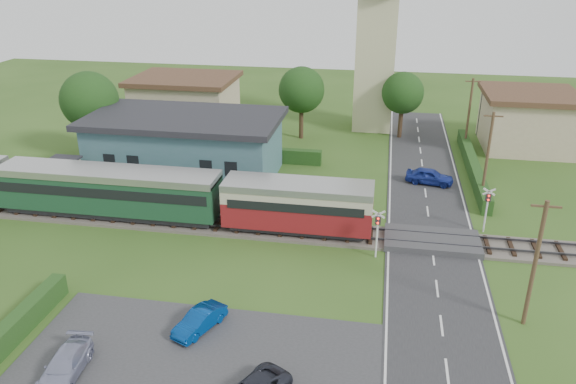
% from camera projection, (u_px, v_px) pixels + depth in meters
% --- Properties ---
extents(ground, '(120.00, 120.00, 0.00)m').
position_uv_depth(ground, '(277.00, 245.00, 36.87)').
color(ground, '#2D4C19').
extents(railway_track, '(76.00, 3.20, 0.49)m').
position_uv_depth(railway_track, '(283.00, 230.00, 38.64)').
color(railway_track, '#4C443D').
rests_on(railway_track, ground).
extents(road, '(6.00, 70.00, 0.05)m').
position_uv_depth(road, '(433.00, 258.00, 35.26)').
color(road, '#28282B').
rests_on(road, ground).
extents(car_park, '(17.00, 9.00, 0.08)m').
position_uv_depth(car_park, '(197.00, 364.00, 26.25)').
color(car_park, '#333335').
rests_on(car_park, ground).
extents(crossing_deck, '(6.20, 3.40, 0.45)m').
position_uv_depth(crossing_deck, '(432.00, 241.00, 36.99)').
color(crossing_deck, '#333335').
rests_on(crossing_deck, ground).
extents(platform, '(30.00, 3.00, 0.45)m').
position_uv_depth(platform, '(163.00, 200.00, 43.09)').
color(platform, gray).
rests_on(platform, ground).
extents(equipment_hut, '(2.30, 2.30, 2.55)m').
position_uv_depth(equipment_hut, '(64.00, 175.00, 43.77)').
color(equipment_hut, beige).
rests_on(equipment_hut, platform).
extents(station_building, '(16.00, 9.00, 5.30)m').
position_uv_depth(station_building, '(186.00, 145.00, 47.35)').
color(station_building, '#396367').
rests_on(station_building, ground).
extents(train, '(43.20, 2.90, 3.40)m').
position_uv_depth(train, '(68.00, 187.00, 40.35)').
color(train, '#232328').
rests_on(train, ground).
extents(church_tower, '(6.00, 6.00, 17.60)m').
position_uv_depth(church_tower, '(377.00, 31.00, 57.34)').
color(church_tower, beige).
rests_on(church_tower, ground).
extents(house_west, '(10.80, 8.80, 5.50)m').
position_uv_depth(house_west, '(186.00, 101.00, 60.78)').
color(house_west, tan).
rests_on(house_west, ground).
extents(house_east, '(8.80, 8.80, 5.50)m').
position_uv_depth(house_east, '(527.00, 119.00, 54.26)').
color(house_east, tan).
rests_on(house_east, ground).
extents(hedge_carpark, '(0.80, 9.00, 1.20)m').
position_uv_depth(hedge_carpark, '(11.00, 332.00, 27.55)').
color(hedge_carpark, '#193814').
rests_on(hedge_carpark, ground).
extents(hedge_roadside, '(0.80, 18.00, 1.20)m').
position_uv_depth(hedge_roadside, '(472.00, 166.00, 48.82)').
color(hedge_roadside, '#193814').
rests_on(hedge_roadside, ground).
extents(hedge_station, '(22.00, 0.80, 1.30)m').
position_uv_depth(hedge_station, '(204.00, 151.00, 52.23)').
color(hedge_station, '#193814').
rests_on(hedge_station, ground).
extents(tree_a, '(5.20, 5.20, 8.00)m').
position_uv_depth(tree_a, '(89.00, 100.00, 50.61)').
color(tree_a, '#332316').
rests_on(tree_a, ground).
extents(tree_b, '(4.60, 4.60, 7.34)m').
position_uv_depth(tree_b, '(302.00, 90.00, 56.00)').
color(tree_b, '#332316').
rests_on(tree_b, ground).
extents(tree_c, '(4.20, 4.20, 6.78)m').
position_uv_depth(tree_c, '(403.00, 93.00, 56.35)').
color(tree_c, '#332316').
rests_on(tree_c, ground).
extents(utility_pole_b, '(1.40, 0.22, 7.00)m').
position_uv_depth(utility_pole_b, '(535.00, 263.00, 27.74)').
color(utility_pole_b, '#473321').
rests_on(utility_pole_b, ground).
extents(utility_pole_c, '(1.40, 0.22, 7.00)m').
position_uv_depth(utility_pole_c, '(488.00, 156.00, 42.20)').
color(utility_pole_c, '#473321').
rests_on(utility_pole_c, ground).
extents(utility_pole_d, '(1.40, 0.22, 7.00)m').
position_uv_depth(utility_pole_d, '(469.00, 114.00, 53.05)').
color(utility_pole_d, '#473321').
rests_on(utility_pole_d, ground).
extents(crossing_signal_near, '(0.84, 0.28, 3.28)m').
position_uv_depth(crossing_signal_near, '(378.00, 227.00, 34.63)').
color(crossing_signal_near, silver).
rests_on(crossing_signal_near, ground).
extents(crossing_signal_far, '(0.84, 0.28, 3.28)m').
position_uv_depth(crossing_signal_far, '(487.00, 204.00, 37.82)').
color(crossing_signal_far, silver).
rests_on(crossing_signal_far, ground).
extents(streetlamp_west, '(0.30, 0.30, 5.15)m').
position_uv_depth(streetlamp_west, '(104.00, 108.00, 57.28)').
color(streetlamp_west, '#3F3F47').
rests_on(streetlamp_west, ground).
extents(streetlamp_east, '(0.30, 0.30, 5.15)m').
position_uv_depth(streetlamp_east, '(481.00, 107.00, 57.51)').
color(streetlamp_east, '#3F3F47').
rests_on(streetlamp_east, ground).
extents(car_on_road, '(4.05, 2.20, 1.31)m').
position_uv_depth(car_on_road, '(430.00, 176.00, 46.28)').
color(car_on_road, navy).
rests_on(car_on_road, road).
extents(car_park_blue, '(2.30, 3.39, 1.06)m').
position_uv_depth(car_park_blue, '(200.00, 320.00, 28.39)').
color(car_park_blue, navy).
rests_on(car_park_blue, car_park).
extents(car_park_silver, '(1.85, 3.86, 1.08)m').
position_uv_depth(car_park_silver, '(65.00, 365.00, 25.30)').
color(car_park_silver, '#979BB9').
rests_on(car_park_silver, car_park).
extents(pedestrian_near, '(0.56, 0.39, 1.48)m').
position_uv_depth(pedestrian_near, '(229.00, 196.00, 41.40)').
color(pedestrian_near, gray).
rests_on(pedestrian_near, platform).
extents(pedestrian_far, '(0.61, 0.77, 1.54)m').
position_uv_depth(pedestrian_far, '(97.00, 187.00, 42.77)').
color(pedestrian_far, gray).
rests_on(pedestrian_far, platform).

